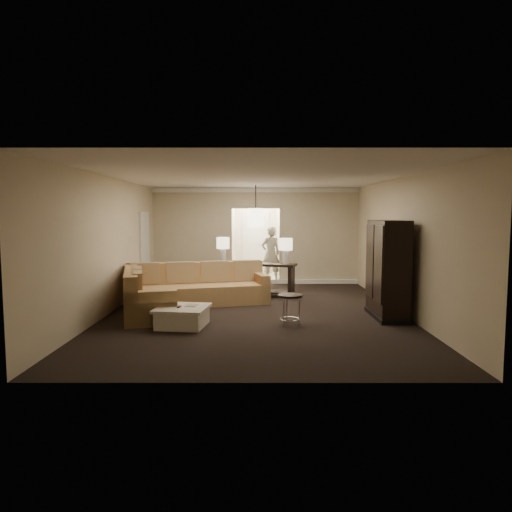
{
  "coord_description": "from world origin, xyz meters",
  "views": [
    {
      "loc": [
        0.02,
        -9.35,
        2.03
      ],
      "look_at": [
        0.01,
        1.2,
        1.07
      ],
      "focal_mm": 32.0,
      "sensor_mm": 36.0,
      "label": 1
    }
  ],
  "objects_px": {
    "armoire": "(387,271)",
    "drink_table": "(290,303)",
    "person": "(271,251)",
    "sectional_sofa": "(183,291)",
    "coffee_table": "(183,316)",
    "console_table": "(254,276)"
  },
  "relations": [
    {
      "from": "sectional_sofa",
      "to": "console_table",
      "type": "bearing_deg",
      "value": 30.92
    },
    {
      "from": "sectional_sofa",
      "to": "armoire",
      "type": "bearing_deg",
      "value": -26.98
    },
    {
      "from": "person",
      "to": "sectional_sofa",
      "type": "bearing_deg",
      "value": 39.63
    },
    {
      "from": "armoire",
      "to": "person",
      "type": "bearing_deg",
      "value": 114.18
    },
    {
      "from": "armoire",
      "to": "person",
      "type": "height_order",
      "value": "armoire"
    },
    {
      "from": "sectional_sofa",
      "to": "drink_table",
      "type": "bearing_deg",
      "value": -48.87
    },
    {
      "from": "coffee_table",
      "to": "person",
      "type": "relative_size",
      "value": 0.55
    },
    {
      "from": "console_table",
      "to": "armoire",
      "type": "relative_size",
      "value": 1.13
    },
    {
      "from": "drink_table",
      "to": "person",
      "type": "relative_size",
      "value": 0.3
    },
    {
      "from": "armoire",
      "to": "person",
      "type": "relative_size",
      "value": 1.03
    },
    {
      "from": "console_table",
      "to": "coffee_table",
      "type": "bearing_deg",
      "value": -94.59
    },
    {
      "from": "armoire",
      "to": "drink_table",
      "type": "distance_m",
      "value": 2.11
    },
    {
      "from": "sectional_sofa",
      "to": "coffee_table",
      "type": "xyz_separation_m",
      "value": [
        0.25,
        -1.63,
        -0.19
      ]
    },
    {
      "from": "drink_table",
      "to": "person",
      "type": "xyz_separation_m",
      "value": [
        -0.19,
        5.37,
        0.53
      ]
    },
    {
      "from": "armoire",
      "to": "drink_table",
      "type": "xyz_separation_m",
      "value": [
        -1.95,
        -0.6,
        -0.52
      ]
    },
    {
      "from": "console_table",
      "to": "person",
      "type": "relative_size",
      "value": 1.17
    },
    {
      "from": "sectional_sofa",
      "to": "drink_table",
      "type": "xyz_separation_m",
      "value": [
        2.22,
        -1.5,
        0.03
      ]
    },
    {
      "from": "console_table",
      "to": "armoire",
      "type": "height_order",
      "value": "armoire"
    },
    {
      "from": "coffee_table",
      "to": "armoire",
      "type": "bearing_deg",
      "value": 10.56
    },
    {
      "from": "sectional_sofa",
      "to": "person",
      "type": "height_order",
      "value": "person"
    },
    {
      "from": "sectional_sofa",
      "to": "armoire",
      "type": "distance_m",
      "value": 4.3
    },
    {
      "from": "armoire",
      "to": "sectional_sofa",
      "type": "bearing_deg",
      "value": 167.79
    }
  ]
}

